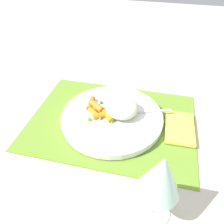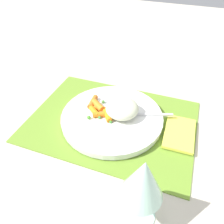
# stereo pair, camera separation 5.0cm
# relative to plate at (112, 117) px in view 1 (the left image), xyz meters

# --- Properties ---
(ground_plane) EXTENTS (2.40, 2.40, 0.00)m
(ground_plane) POSITION_rel_plate_xyz_m (0.00, 0.00, -0.01)
(ground_plane) COLOR beige
(placemat) EXTENTS (0.43, 0.32, 0.01)m
(placemat) POSITION_rel_plate_xyz_m (0.00, 0.00, -0.01)
(placemat) COLOR olive
(placemat) RESTS_ON ground_plane
(plate) EXTENTS (0.27, 0.27, 0.02)m
(plate) POSITION_rel_plate_xyz_m (0.00, 0.00, 0.00)
(plate) COLOR white
(plate) RESTS_ON placemat
(rice_mound) EXTENTS (0.08, 0.09, 0.04)m
(rice_mound) POSITION_rel_plate_xyz_m (-0.02, -0.01, 0.03)
(rice_mound) COLOR beige
(rice_mound) RESTS_ON plate
(carrot_portion) EXTENTS (0.09, 0.09, 0.02)m
(carrot_portion) POSITION_rel_plate_xyz_m (0.04, -0.00, 0.02)
(carrot_portion) COLOR orange
(carrot_portion) RESTS_ON plate
(pea_scatter) EXTENTS (0.07, 0.08, 0.01)m
(pea_scatter) POSITION_rel_plate_xyz_m (0.02, 0.01, 0.01)
(pea_scatter) COLOR #499240
(pea_scatter) RESTS_ON plate
(fork) EXTENTS (0.19, 0.07, 0.01)m
(fork) POSITION_rel_plate_xyz_m (-0.04, -0.01, 0.01)
(fork) COLOR silver
(fork) RESTS_ON plate
(wine_glass) EXTENTS (0.07, 0.07, 0.16)m
(wine_glass) POSITION_rel_plate_xyz_m (-0.13, 0.22, 0.09)
(wine_glass) COLOR #B2E0CC
(wine_glass) RESTS_ON ground_plane
(napkin) EXTENTS (0.07, 0.12, 0.01)m
(napkin) POSITION_rel_plate_xyz_m (-0.18, -0.01, -0.00)
(napkin) COLOR #EAE54C
(napkin) RESTS_ON placemat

